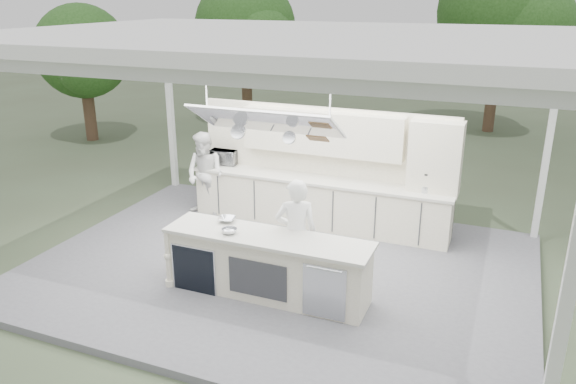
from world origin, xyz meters
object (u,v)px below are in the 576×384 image
at_px(back_counter, 318,202).
at_px(sous_chef, 205,175).
at_px(head_chef, 296,234).
at_px(demo_island, 266,265).

height_order(back_counter, sous_chef, sous_chef).
bearing_deg(head_chef, back_counter, -102.96).
xyz_separation_m(back_counter, sous_chef, (-2.26, -0.35, 0.37)).
relative_size(head_chef, sous_chef, 1.01).
bearing_deg(head_chef, sous_chef, -61.23).
height_order(back_counter, head_chef, head_chef).
height_order(demo_island, head_chef, head_chef).
bearing_deg(back_counter, sous_chef, -171.20).
distance_m(demo_island, head_chef, 0.64).
xyz_separation_m(demo_island, head_chef, (0.31, 0.41, 0.39)).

